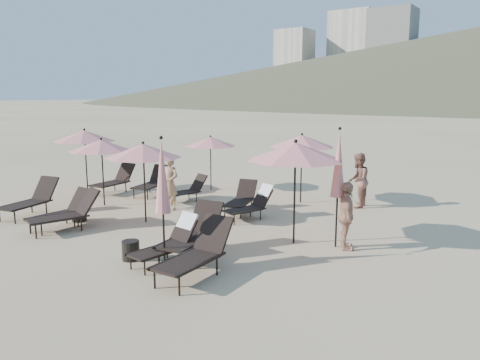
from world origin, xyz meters
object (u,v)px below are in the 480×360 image
Objects in this scene: lounger_6 at (115,180)px; umbrella_open_4 at (302,141)px; umbrella_open_3 at (210,142)px; beachgoer_c at (346,216)px; lounger_0 at (31,199)px; umbrella_closed_1 at (338,164)px; lounger_4 at (169,241)px; lounger_7 at (152,182)px; lounger_9 at (241,198)px; umbrella_open_2 at (295,152)px; lounger_10 at (252,204)px; lounger_2 at (66,212)px; umbrella_closed_0 at (162,177)px; lounger_5 at (196,252)px; umbrella_open_0 at (101,146)px; beachgoer_a at (170,183)px; lounger_1 at (63,211)px; lounger_3 at (193,233)px; beachgoer_b at (358,180)px; lounger_8 at (187,190)px; umbrella_open_5 at (85,136)px; side_table_0 at (79,214)px; umbrella_open_1 at (143,151)px.

umbrella_open_4 is (6.28, 2.37, 1.55)m from lounger_6.
umbrella_open_3 is 1.30× the size of beachgoer_c.
umbrella_closed_1 is (8.46, 2.33, 1.44)m from lounger_0.
beachgoer_c is at bearing 54.84° from lounger_4.
lounger_7 is 0.65× the size of umbrella_closed_1.
lounger_6 is 0.78× the size of umbrella_open_4.
umbrella_open_2 is at bearing -47.78° from lounger_9.
lounger_10 is (-0.48, 3.92, -0.01)m from lounger_4.
umbrella_open_4 reaches higher than lounger_2.
lounger_9 is 5.14m from umbrella_closed_0.
lounger_5 is 0.92× the size of umbrella_open_3.
umbrella_open_0 reaches higher than lounger_0.
beachgoer_c is at bearing -10.51° from beachgoer_a.
lounger_1 is at bearing -113.28° from beachgoer_a.
beachgoer_c is at bearing -13.09° from lounger_6.
lounger_4 is at bearing -120.39° from umbrella_open_2.
beachgoer_b is (1.36, 6.35, 0.36)m from lounger_3.
beachgoer_a is (-1.95, -1.01, 0.41)m from lounger_9.
lounger_9 is at bearing 105.93° from umbrella_closed_0.
umbrella_open_5 reaches higher than lounger_8.
umbrella_closed_0 reaches higher than umbrella_open_2.
lounger_2 is at bearing -87.20° from lounger_7.
lounger_6 is (-6.70, 3.59, -0.03)m from lounger_3.
umbrella_closed_1 is (9.07, -1.31, 1.46)m from lounger_6.
lounger_8 is at bearing -147.62° from umbrella_open_4.
beachgoer_c is at bearing 14.83° from side_table_0.
umbrella_closed_1 is at bearing -52.77° from umbrella_open_4.
beachgoer_a is (4.26, -0.23, -1.22)m from umbrella_open_5.
lounger_6 is at bearing 168.83° from umbrella_open_2.
lounger_4 is at bearing -35.37° from lounger_8.
lounger_2 is 4.82m from lounger_5.
lounger_0 is 1.17× the size of lounger_9.
umbrella_open_3 reaches higher than lounger_7.
lounger_0 is 4.71m from lounger_8.
umbrella_open_3 is 7.82m from beachgoer_c.
lounger_6 is 8.24m from umbrella_closed_0.
beachgoer_b is at bearing 29.48° from lounger_9.
beachgoer_b is (1.31, 7.29, -1.01)m from umbrella_closed_0.
lounger_5 reaches higher than lounger_1.
umbrella_open_0 is 8.10m from beachgoer_c.
beachgoer_c reaches higher than lounger_7.
umbrella_open_0 is 2.66m from umbrella_open_1.
lounger_2 is at bearing -175.53° from lounger_4.
lounger_9 is at bearing 22.22° from beachgoer_a.
lounger_4 reaches higher than lounger_8.
lounger_9 is at bearing -19.04° from lounger_7.
beachgoer_a is at bearing -62.56° from beachgoer_b.
beachgoer_b is at bearing 91.14° from umbrella_open_2.
beachgoer_a is at bearing 33.31° from lounger_0.
lounger_1 is at bearing -18.54° from lounger_0.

